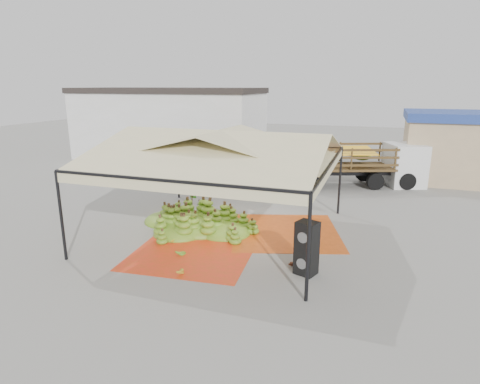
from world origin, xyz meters
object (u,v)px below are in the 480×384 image
(banana_heap, at_px, (197,215))
(speaker_stack, at_px, (307,248))
(truck_left, at_px, (244,160))
(truck_right, at_px, (365,160))
(vendor, at_px, (303,188))

(banana_heap, height_order, speaker_stack, speaker_stack)
(truck_left, bearing_deg, speaker_stack, -77.02)
(truck_left, distance_m, truck_right, 6.92)
(truck_left, xyz_separation_m, truck_right, (6.68, 1.80, 0.08))
(banana_heap, xyz_separation_m, truck_left, (-0.64, 7.90, 0.85))
(truck_right, bearing_deg, banana_heap, -142.38)
(banana_heap, xyz_separation_m, speaker_stack, (4.90, -2.60, 0.30))
(banana_heap, height_order, truck_right, truck_right)
(truck_left, bearing_deg, vendor, -53.61)
(speaker_stack, height_order, vendor, speaker_stack)
(speaker_stack, xyz_separation_m, truck_right, (1.14, 12.31, 0.63))
(speaker_stack, bearing_deg, truck_right, 105.50)
(banana_heap, height_order, truck_left, truck_left)
(vendor, xyz_separation_m, truck_right, (2.63, 5.06, 0.66))
(banana_heap, bearing_deg, truck_right, 58.13)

